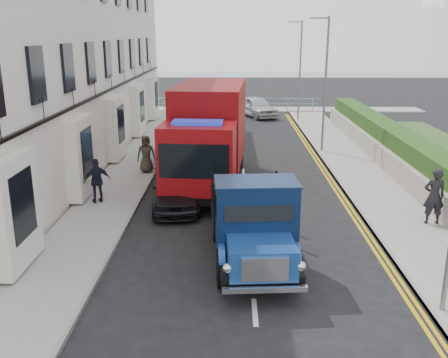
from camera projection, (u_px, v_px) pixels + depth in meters
ground at (252, 272)px, 13.47m from camera, size 120.00×120.00×0.00m
pavement_west at (127, 177)px, 22.16m from camera, size 2.40×38.00×0.12m
pavement_east at (364, 178)px, 22.01m from camera, size 2.60×38.00×0.12m
promenade at (238, 110)px, 41.26m from camera, size 30.00×2.50×0.12m
sea_plane at (236, 77)px, 71.00m from camera, size 120.00×120.00×0.00m
terrace_west at (47, 12)px, 24.04m from camera, size 6.31×30.20×14.25m
garden_east at (409, 159)px, 21.74m from camera, size 1.45×28.00×1.75m
seafront_railing at (238, 105)px, 40.35m from camera, size 13.00×0.08×1.11m
lamp_mid at (323, 77)px, 25.70m from camera, size 1.23×0.18×7.00m
lamp_far at (299, 65)px, 35.29m from camera, size 1.23×0.18×7.00m
bedford_lorry at (255, 229)px, 13.33m from camera, size 2.47×5.49×2.53m
red_lorry at (208, 133)px, 20.66m from camera, size 3.22×8.06×4.13m
parked_car_front at (176, 188)px, 18.34m from camera, size 2.08×4.29×1.41m
parked_car_mid at (170, 148)px, 24.83m from camera, size 1.95×4.36×1.39m
parked_car_rear at (178, 135)px, 28.27m from camera, size 2.18×4.38×1.22m
seafront_car_left at (198, 116)px, 34.08m from camera, size 3.67×5.79×1.49m
seafront_car_right at (256, 107)px, 38.00m from camera, size 3.51×4.82×1.52m
pedestrian_east_near at (434, 196)px, 16.34m from camera, size 0.71×0.48×1.90m
pedestrian_west_near at (97, 181)px, 18.44m from camera, size 1.05×0.83×1.67m
pedestrian_west_far at (146, 154)px, 22.43m from camera, size 0.91×0.68×1.69m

